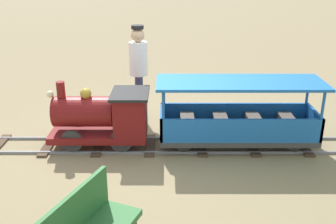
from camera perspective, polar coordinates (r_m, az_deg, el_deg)
ground_plane at (r=5.82m, az=-0.70°, el=-5.05°), size 60.00×60.00×0.00m
track at (r=5.81m, az=1.11°, el=-4.91°), size 0.72×6.05×0.04m
locomotive at (r=5.70m, az=-9.32°, el=-0.63°), size 0.68×1.45×0.96m
passenger_car at (r=5.73m, az=10.17°, el=-1.19°), size 0.78×2.35×0.97m
conductor_person at (r=6.52m, az=-4.34°, el=6.77°), size 0.30×0.30×1.62m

